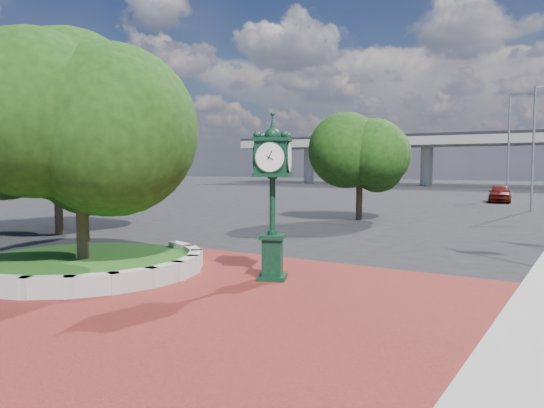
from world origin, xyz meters
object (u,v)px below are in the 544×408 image
(post_clock, at_px, (272,190))
(parked_car, at_px, (500,193))
(street_lamp_far, at_px, (511,137))
(street_lamp_near, at_px, (537,138))

(post_clock, relative_size, parked_car, 1.03)
(parked_car, bearing_deg, street_lamp_far, 82.80)
(parked_car, xyz_separation_m, street_lamp_far, (-0.11, 6.12, 4.91))
(street_lamp_near, distance_m, street_lamp_far, 14.52)
(post_clock, height_order, street_lamp_far, street_lamp_far)
(street_lamp_far, bearing_deg, post_clock, -90.07)
(parked_car, relative_size, street_lamp_near, 0.52)
(street_lamp_near, xyz_separation_m, street_lamp_far, (-3.51, 14.06, 0.78))
(post_clock, xyz_separation_m, street_lamp_near, (3.56, 27.36, 2.43))
(parked_car, bearing_deg, post_clock, -98.50)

